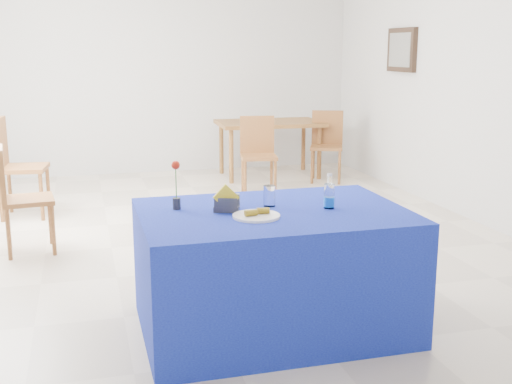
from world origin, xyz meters
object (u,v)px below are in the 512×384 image
water_bottle (329,197)px  chair_win_a (17,192)px  blue_table (273,270)px  oak_table (269,127)px  chair_bg_right (327,141)px  chair_bg_left (258,149)px  plate (256,216)px  chair_win_b (13,160)px

water_bottle → chair_win_a: (-1.99, 2.06, -0.30)m
blue_table → water_bottle: water_bottle is taller
blue_table → oak_table: (1.37, 4.72, 0.30)m
water_bottle → chair_bg_right: size_ratio=0.23×
chair_bg_right → chair_win_a: bearing=-125.5°
blue_table → chair_bg_left: (0.94, 3.75, 0.15)m
plate → chair_bg_left: (1.09, 3.88, -0.23)m
plate → oak_table: 5.09m
oak_table → chair_bg_left: size_ratio=1.52×
water_bottle → oak_table: water_bottle is taller
chair_bg_left → plate: bearing=-96.1°
plate → chair_win_b: 3.83m
chair_win_a → oak_table: bearing=-54.1°
chair_win_a → plate: bearing=-151.1°
chair_bg_left → chair_bg_right: (1.09, 0.51, -0.00)m
plate → water_bottle: size_ratio=1.29×
plate → blue_table: size_ratio=0.17×
oak_table → chair_bg_right: chair_bg_right is taller
oak_table → chair_bg_right: bearing=-35.2°
chair_bg_left → chair_bg_right: 1.20m
plate → chair_win_b: bearing=115.4°
plate → water_bottle: 0.50m
oak_table → chair_win_b: 3.45m
water_bottle → chair_win_b: chair_win_b is taller
water_bottle → chair_win_b: bearing=122.3°
oak_table → blue_table: bearing=-106.2°
blue_table → chair_win_a: chair_win_a is taller
chair_win_a → chair_bg_left: bearing=-62.2°
blue_table → oak_table: 4.93m
chair_bg_left → chair_win_b: chair_win_b is taller
blue_table → chair_win_b: size_ratio=1.55×
oak_table → water_bottle: bearing=-102.2°
chair_win_b → chair_bg_left: bearing=-73.9°
oak_table → chair_win_a: size_ratio=1.53×
blue_table → chair_bg_left: size_ratio=1.73×
plate → oak_table: plate is taller
blue_table → water_bottle: 0.57m
water_bottle → chair_win_b: 3.98m
oak_table → chair_bg_right: 0.82m
plate → blue_table: 0.43m
chair_bg_left → chair_win_a: bearing=-136.8°
oak_table → chair_bg_left: 1.07m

